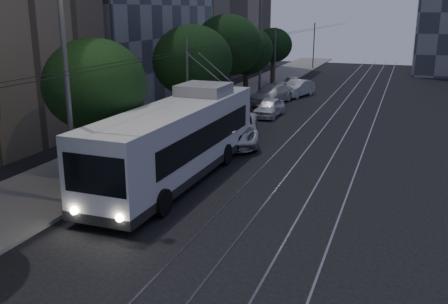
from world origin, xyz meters
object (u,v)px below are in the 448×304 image
car_white_c (297,88)px  streetlamp_far (266,25)px  car_white_a (269,108)px  car_white_d (293,83)px  trolleybus (179,140)px  car_white_b (271,94)px  streetlamp_near (73,36)px  pickup_silver (233,128)px

car_white_c → streetlamp_far: 6.97m
car_white_a → car_white_d: (-1.32, 13.81, -0.05)m
car_white_d → trolleybus: bearing=-108.6°
car_white_b → streetlamp_near: size_ratio=0.47×
pickup_silver → streetlamp_near: bearing=-118.0°
car_white_a → trolleybus: bearing=-88.9°
trolleybus → car_white_c: bearing=90.1°
car_white_d → streetlamp_near: (-0.75, -33.43, 6.02)m
car_white_b → streetlamp_far: streetlamp_far is taller
trolleybus → car_white_b: 20.39m
pickup_silver → car_white_c: bearing=72.1°
car_white_a → streetlamp_far: bearing=110.9°
pickup_silver → streetlamp_far: 15.23m
car_white_a → car_white_d: car_white_a is taller
trolleybus → car_white_d: 28.82m
car_white_b → streetlamp_near: bearing=-81.6°
car_white_d → car_white_c: bearing=-93.6°
car_white_c → streetlamp_near: streetlamp_near is taller
car_white_a → car_white_d: 13.87m
pickup_silver → streetlamp_near: size_ratio=0.57×
trolleybus → pickup_silver: 7.00m
car_white_d → streetlamp_far: bearing=-116.4°
pickup_silver → car_white_d: pickup_silver is taller
car_white_c → streetlamp_near: size_ratio=0.40×
streetlamp_far → streetlamp_near: bearing=-90.0°
car_white_a → car_white_d: bearing=97.3°
streetlamp_near → car_white_d: bearing=88.7°
car_white_c → streetlamp_far: (-2.08, -3.53, 5.64)m
car_white_a → car_white_c: car_white_c is taller
trolleybus → car_white_d: bearing=92.8°
streetlamp_near → car_white_a: bearing=84.0°
car_white_b → trolleybus: bearing=-76.8°
car_white_d → car_white_b: bearing=-110.4°
pickup_silver → streetlamp_far: size_ratio=0.60×
car_white_d → streetlamp_near: 33.97m
streetlamp_near → car_white_b: bearing=88.2°
car_white_b → streetlamp_far: (-0.81, 0.65, 5.60)m
car_white_d → car_white_a: bearing=-105.4°
streetlamp_near → streetlamp_far: size_ratio=1.05×
streetlamp_near → trolleybus: bearing=68.1°
car_white_d → streetlamp_far: size_ratio=0.34×
car_white_a → car_white_b: 5.52m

